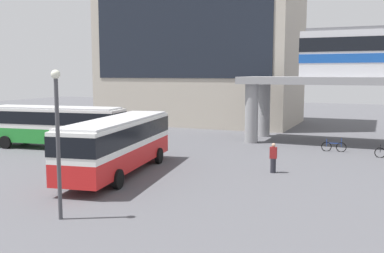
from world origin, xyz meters
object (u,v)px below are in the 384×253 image
object	(u,v)px
bus_secondary	(54,123)
pedestrian_walking_across	(273,159)
bicycle_blue	(334,147)
station_building	(201,39)
bus_main	(119,140)

from	to	relation	value
bus_secondary	pedestrian_walking_across	size ratio (longest dim) A/B	6.45
bus_secondary	bicycle_blue	bearing A→B (deg)	19.20
station_building	bus_secondary	bearing A→B (deg)	-98.94
station_building	bicycle_blue	world-z (taller)	station_building
bus_main	bicycle_blue	world-z (taller)	bus_main
station_building	bicycle_blue	size ratio (longest dim) A/B	12.36
bus_main	bicycle_blue	xyz separation A→B (m)	(10.58, 12.69, -1.63)
bus_secondary	bicycle_blue	size ratio (longest dim) A/B	6.32
bus_secondary	bicycle_blue	distance (m)	21.31
bicycle_blue	bus_secondary	bearing A→B (deg)	-160.80
station_building	bus_main	distance (m)	29.12
bus_main	pedestrian_walking_across	world-z (taller)	bus_main
bus_main	station_building	bearing A→B (deg)	102.51
bus_secondary	station_building	bearing A→B (deg)	81.06
bus_main	bicycle_blue	size ratio (longest dim) A/B	6.33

